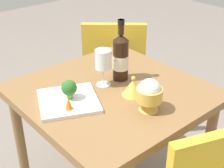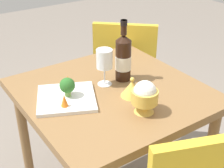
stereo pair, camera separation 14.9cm
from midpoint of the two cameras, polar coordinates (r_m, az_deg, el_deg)
name	(u,v)px [view 1 (the left image)]	position (r m, az deg, el deg)	size (l,w,h in m)	color
dining_table	(112,107)	(1.55, -2.75, -4.18)	(0.80, 0.80, 0.73)	olive
chair_near_window	(114,66)	(2.19, -1.58, 3.17)	(0.56, 0.56, 0.85)	gold
wine_bottle	(121,57)	(1.55, -1.23, 4.70)	(0.08, 0.08, 0.30)	black
wine_glass	(102,60)	(1.49, -4.58, 4.08)	(0.08, 0.08, 0.18)	white
rice_bowl	(149,94)	(1.32, 3.39, -1.91)	(0.11, 0.11, 0.14)	gold
rice_bowl_lid	(133,87)	(1.45, 0.79, -0.65)	(0.10, 0.10, 0.09)	gold
serving_plate	(68,101)	(1.43, -10.67, -3.02)	(0.33, 0.33, 0.02)	white
broccoli_floret	(69,88)	(1.41, -10.57, -0.81)	(0.07, 0.07, 0.09)	#729E4C
carrot_garnish_left	(69,103)	(1.34, -10.81, -3.47)	(0.03, 0.03, 0.05)	orange
carrot_garnish_right	(68,84)	(1.48, -10.63, -0.11)	(0.03, 0.03, 0.06)	orange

